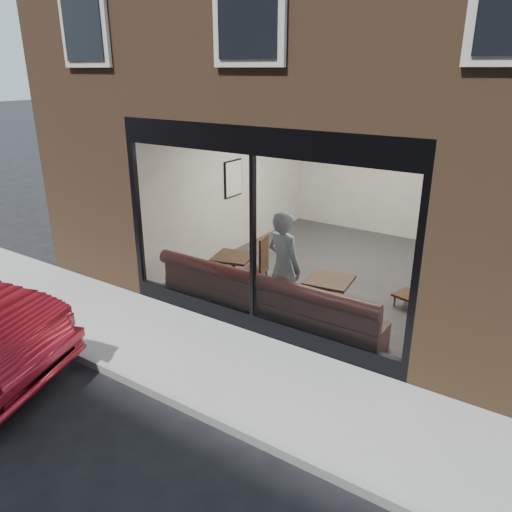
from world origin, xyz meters
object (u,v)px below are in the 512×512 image
Objects in this scene: cafe_table_left at (233,257)px; cafe_table_right at (329,280)px; person at (284,267)px; banquette at (267,309)px; cafe_chair_left at (255,270)px; cafe_chair_right at (410,295)px.

cafe_table_right is (1.91, 0.00, 0.00)m from cafe_table_left.
person reaches higher than cafe_table_left.
cafe_table_left is 0.96× the size of cafe_table_right.
cafe_table_right is at bearing -135.12° from person.
person is 0.76m from cafe_table_right.
cafe_chair_left is (-1.08, 1.24, 0.01)m from banquette.
banquette is 2.55m from cafe_chair_right.
cafe_table_right is (0.84, 0.55, 0.52)m from banquette.
banquette reaches higher than cafe_chair_right.
cafe_table_right is 2.09m from cafe_chair_left.
person is at bearing 59.08° from cafe_chair_right.
person is 4.03× the size of cafe_chair_right.
cafe_chair_left is 2.94m from cafe_chair_right.
banquette is at bearing -146.67° from cafe_table_right.
banquette is 1.13m from cafe_table_right.
banquette is 1.64m from cafe_chair_left.
cafe_table_right is at bearing 66.59° from cafe_chair_right.
cafe_table_right is at bearing 147.15° from cafe_chair_left.
cafe_chair_right is at bearing 52.26° from cafe_table_right.
cafe_table_right is 1.66m from cafe_chair_right.
cafe_chair_left is 0.94× the size of cafe_chair_right.
person reaches higher than banquette.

